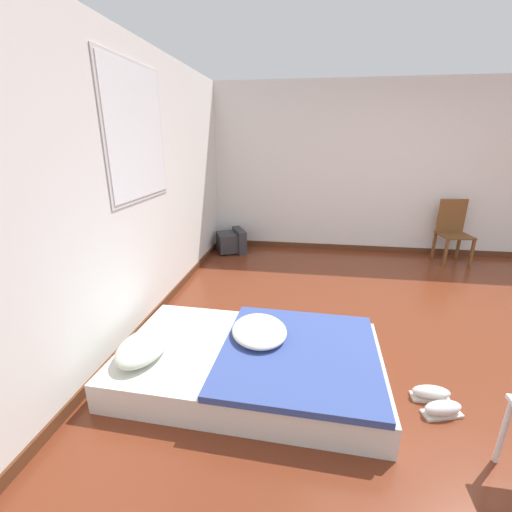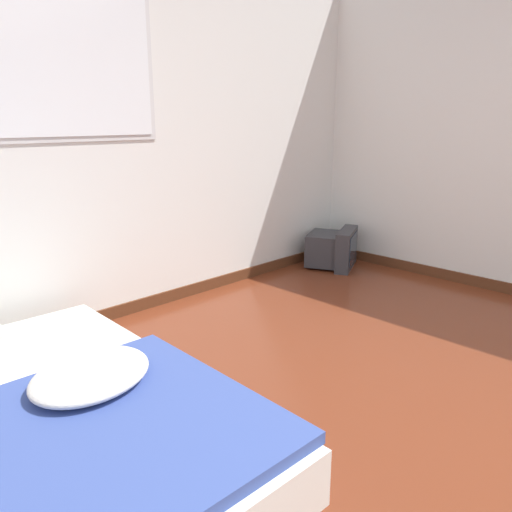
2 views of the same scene
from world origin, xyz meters
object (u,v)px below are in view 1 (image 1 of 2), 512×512
Objects in this scene: wooden_chair at (453,227)px; crt_tv at (232,241)px; sneaker_pair at (437,401)px; mattress_bed at (251,360)px.

crt_tv is at bearing 91.69° from wooden_chair.
wooden_chair is 3.05× the size of sneaker_pair.
crt_tv is at bearing 34.13° from sneaker_pair.
mattress_bed is 4.04m from wooden_chair.
crt_tv is 0.64× the size of wooden_chair.
crt_tv reaches higher than sneaker_pair.
sneaker_pair is at bearing 159.91° from wooden_chair.
wooden_chair reaches higher than mattress_bed.
wooden_chair is (0.10, -3.35, 0.35)m from crt_tv.
crt_tv is (3.05, 0.83, 0.03)m from mattress_bed.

